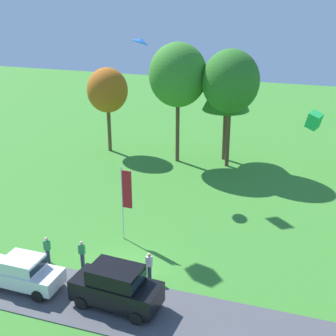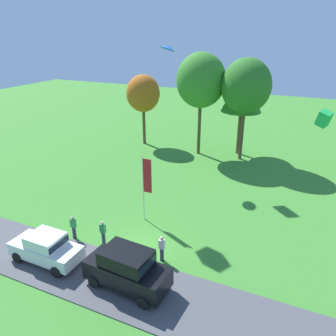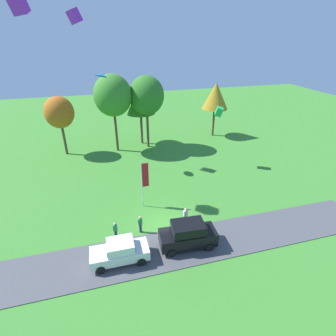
{
  "view_description": "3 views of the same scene",
  "coord_description": "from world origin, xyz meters",
  "px_view_note": "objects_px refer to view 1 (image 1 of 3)",
  "views": [
    {
      "loc": [
        9.97,
        -20.89,
        15.49
      ],
      "look_at": [
        1.89,
        3.14,
        5.55
      ],
      "focal_mm": 50.0,
      "sensor_mm": 36.0,
      "label": 1
    },
    {
      "loc": [
        8.86,
        -14.69,
        12.9
      ],
      "look_at": [
        -0.03,
        5.01,
        3.8
      ],
      "focal_mm": 35.0,
      "sensor_mm": 36.0,
      "label": 2
    },
    {
      "loc": [
        -4.73,
        -18.14,
        15.78
      ],
      "look_at": [
        1.3,
        3.75,
        3.94
      ],
      "focal_mm": 28.0,
      "sensor_mm": 36.0,
      "label": 3
    }
  ],
  "objects_px": {
    "tree_far_left": "(231,81)",
    "person_beside_suv": "(47,250)",
    "person_watching_sky": "(82,254)",
    "tree_far_right": "(227,87)",
    "tree_left_of_center": "(178,75)",
    "flag_banner": "(125,194)",
    "tree_center_back": "(107,90)",
    "car_suv_near_entrance": "(116,285)",
    "kite_delta_near_flag": "(140,41)",
    "kite_box_high_right": "(314,120)",
    "person_on_lawn": "(149,266)",
    "car_sedan_far_end": "(23,271)"
  },
  "relations": [
    {
      "from": "kite_box_high_right",
      "to": "tree_far_right",
      "type": "bearing_deg",
      "value": 128.51
    },
    {
      "from": "car_sedan_far_end",
      "to": "car_suv_near_entrance",
      "type": "bearing_deg",
      "value": 1.58
    },
    {
      "from": "car_sedan_far_end",
      "to": "tree_center_back",
      "type": "distance_m",
      "value": 23.5
    },
    {
      "from": "tree_far_left",
      "to": "person_beside_suv",
      "type": "bearing_deg",
      "value": -109.32
    },
    {
      "from": "tree_far_left",
      "to": "kite_box_high_right",
      "type": "relative_size",
      "value": 10.01
    },
    {
      "from": "car_sedan_far_end",
      "to": "tree_center_back",
      "type": "bearing_deg",
      "value": 103.41
    },
    {
      "from": "tree_far_left",
      "to": "kite_box_high_right",
      "type": "xyz_separation_m",
      "value": [
        7.3,
        -8.34,
        -0.61
      ]
    },
    {
      "from": "person_watching_sky",
      "to": "kite_box_high_right",
      "type": "relative_size",
      "value": 1.62
    },
    {
      "from": "person_watching_sky",
      "to": "tree_left_of_center",
      "type": "relative_size",
      "value": 0.16
    },
    {
      "from": "flag_banner",
      "to": "kite_delta_near_flag",
      "type": "height_order",
      "value": "kite_delta_near_flag"
    },
    {
      "from": "car_suv_near_entrance",
      "to": "kite_box_high_right",
      "type": "xyz_separation_m",
      "value": [
        8.46,
        13.37,
        5.86
      ]
    },
    {
      "from": "person_watching_sky",
      "to": "flag_banner",
      "type": "xyz_separation_m",
      "value": [
        1.18,
        3.81,
        2.33
      ]
    },
    {
      "from": "person_on_lawn",
      "to": "tree_center_back",
      "type": "distance_m",
      "value": 23.18
    },
    {
      "from": "car_sedan_far_end",
      "to": "tree_far_right",
      "type": "bearing_deg",
      "value": 75.72
    },
    {
      "from": "tree_far_right",
      "to": "tree_left_of_center",
      "type": "bearing_deg",
      "value": -155.31
    },
    {
      "from": "person_watching_sky",
      "to": "tree_left_of_center",
      "type": "distance_m",
      "value": 20.13
    },
    {
      "from": "person_beside_suv",
      "to": "kite_delta_near_flag",
      "type": "xyz_separation_m",
      "value": [
        0.68,
        13.78,
        10.65
      ]
    },
    {
      "from": "kite_delta_near_flag",
      "to": "tree_left_of_center",
      "type": "bearing_deg",
      "value": 75.34
    },
    {
      "from": "person_on_lawn",
      "to": "person_watching_sky",
      "type": "height_order",
      "value": "same"
    },
    {
      "from": "kite_box_high_right",
      "to": "tree_far_left",
      "type": "bearing_deg",
      "value": 131.22
    },
    {
      "from": "car_sedan_far_end",
      "to": "person_on_lawn",
      "type": "bearing_deg",
      "value": 25.07
    },
    {
      "from": "car_sedan_far_end",
      "to": "person_watching_sky",
      "type": "xyz_separation_m",
      "value": [
        2.05,
        2.87,
        -0.16
      ]
    },
    {
      "from": "car_sedan_far_end",
      "to": "tree_far_right",
      "type": "height_order",
      "value": "tree_far_right"
    },
    {
      "from": "tree_center_back",
      "to": "tree_far_right",
      "type": "xyz_separation_m",
      "value": [
        11.31,
        1.2,
        0.86
      ]
    },
    {
      "from": "person_beside_suv",
      "to": "kite_box_high_right",
      "type": "xyz_separation_m",
      "value": [
        14.06,
        10.92,
        6.28
      ]
    },
    {
      "from": "person_on_lawn",
      "to": "flag_banner",
      "type": "relative_size",
      "value": 0.34
    },
    {
      "from": "car_suv_near_entrance",
      "to": "flag_banner",
      "type": "bearing_deg",
      "value": 109.03
    },
    {
      "from": "tree_far_left",
      "to": "tree_center_back",
      "type": "bearing_deg",
      "value": 177.77
    },
    {
      "from": "tree_center_back",
      "to": "tree_far_left",
      "type": "height_order",
      "value": "tree_far_left"
    },
    {
      "from": "kite_delta_near_flag",
      "to": "tree_far_left",
      "type": "bearing_deg",
      "value": 42.05
    },
    {
      "from": "tree_center_back",
      "to": "tree_far_left",
      "type": "distance_m",
      "value": 12.09
    },
    {
      "from": "person_beside_suv",
      "to": "kite_delta_near_flag",
      "type": "relative_size",
      "value": 1.25
    },
    {
      "from": "tree_center_back",
      "to": "kite_delta_near_flag",
      "type": "height_order",
      "value": "kite_delta_near_flag"
    },
    {
      "from": "person_watching_sky",
      "to": "person_beside_suv",
      "type": "bearing_deg",
      "value": -173.07
    },
    {
      "from": "tree_center_back",
      "to": "flag_banner",
      "type": "height_order",
      "value": "tree_center_back"
    },
    {
      "from": "person_on_lawn",
      "to": "tree_left_of_center",
      "type": "xyz_separation_m",
      "value": [
        -4.28,
        18.76,
        7.19
      ]
    },
    {
      "from": "person_watching_sky",
      "to": "kite_delta_near_flag",
      "type": "bearing_deg",
      "value": 96.27
    },
    {
      "from": "car_sedan_far_end",
      "to": "car_suv_near_entrance",
      "type": "relative_size",
      "value": 0.94
    },
    {
      "from": "person_beside_suv",
      "to": "tree_center_back",
      "type": "height_order",
      "value": "tree_center_back"
    },
    {
      "from": "car_suv_near_entrance",
      "to": "tree_far_left",
      "type": "relative_size",
      "value": 0.45
    },
    {
      "from": "tree_center_back",
      "to": "kite_delta_near_flag",
      "type": "xyz_separation_m",
      "value": [
        5.89,
        -5.94,
        5.44
      ]
    },
    {
      "from": "car_suv_near_entrance",
      "to": "tree_far_left",
      "type": "height_order",
      "value": "tree_far_left"
    },
    {
      "from": "person_watching_sky",
      "to": "tree_center_back",
      "type": "height_order",
      "value": "tree_center_back"
    },
    {
      "from": "tree_left_of_center",
      "to": "flag_banner",
      "type": "bearing_deg",
      "value": -85.11
    },
    {
      "from": "car_suv_near_entrance",
      "to": "tree_far_right",
      "type": "xyz_separation_m",
      "value": [
        0.5,
        23.37,
        5.65
      ]
    },
    {
      "from": "tree_far_left",
      "to": "flag_banner",
      "type": "height_order",
      "value": "tree_far_left"
    },
    {
      "from": "car_sedan_far_end",
      "to": "person_beside_suv",
      "type": "xyz_separation_m",
      "value": [
        -0.11,
        2.6,
        -0.16
      ]
    },
    {
      "from": "tree_left_of_center",
      "to": "kite_box_high_right",
      "type": "xyz_separation_m",
      "value": [
        11.99,
        -8.14,
        -0.91
      ]
    },
    {
      "from": "car_suv_near_entrance",
      "to": "kite_delta_near_flag",
      "type": "xyz_separation_m",
      "value": [
        -4.92,
        16.23,
        10.23
      ]
    },
    {
      "from": "person_watching_sky",
      "to": "tree_far_left",
      "type": "distance_m",
      "value": 20.72
    }
  ]
}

